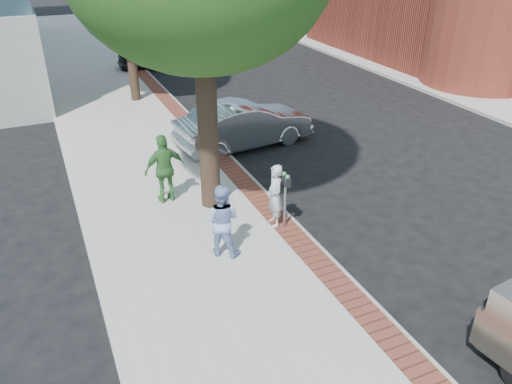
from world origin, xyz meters
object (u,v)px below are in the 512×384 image
person_gray (275,196)px  person_green (165,169)px  sedan_silver (244,125)px  person_officer (222,220)px  bg_car (154,56)px  parking_meter (285,189)px

person_gray → person_green: person_green is taller
sedan_silver → person_green: bearing=123.6°
sedan_silver → person_officer: bearing=146.1°
person_green → bg_car: person_green is taller
parking_meter → person_gray: size_ratio=0.91×
sedan_silver → bg_car: (-0.22, 11.97, -0.14)m
parking_meter → person_gray: bearing=135.2°
person_green → bg_car: bearing=-109.1°
parking_meter → sedan_silver: size_ratio=0.31×
person_gray → person_officer: bearing=-63.4°
person_gray → person_green: 3.15m
person_officer → person_green: (-0.50, 2.94, 0.09)m
person_gray → sedan_silver: person_gray is taller
parking_meter → person_gray: (-0.19, 0.19, -0.24)m
person_gray → parking_meter: bearing=50.6°
person_green → sedan_silver: bearing=-146.1°
parking_meter → person_gray: 0.36m
person_officer → sedan_silver: person_officer is taller
parking_meter → bg_car: size_ratio=0.39×
person_green → bg_car: (3.35, 15.01, -0.46)m
parking_meter → bg_car: (1.02, 17.50, -0.56)m
sedan_silver → bg_car: size_ratio=1.26×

